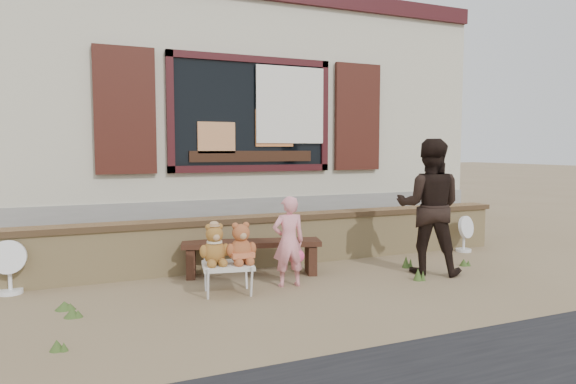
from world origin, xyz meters
name	(u,v)px	position (x,y,z in m)	size (l,w,h in m)	color
ground	(308,281)	(0.00, 0.00, 0.00)	(80.00, 80.00, 0.00)	brown
shopfront	(209,125)	(0.00, 4.49, 2.00)	(8.04, 5.13, 4.00)	#A9A289
brick_wall	(276,239)	(0.00, 1.00, 0.34)	(7.10, 0.36, 0.67)	tan
bench	(252,250)	(-0.51, 0.54, 0.31)	(1.70, 0.79, 0.43)	black
folding_chair	(228,267)	(-1.00, -0.12, 0.29)	(0.61, 0.56, 0.32)	beige
teddy_bear_left	(214,244)	(-1.14, -0.09, 0.55)	(0.32, 0.28, 0.44)	brown
teddy_bear_right	(241,242)	(-0.87, -0.14, 0.55)	(0.33, 0.29, 0.45)	brown
child	(289,241)	(-0.29, -0.08, 0.51)	(0.37, 0.24, 1.02)	pink
adult	(429,206)	(1.55, -0.21, 0.83)	(0.81, 0.63, 1.67)	black
fan_left	(9,267)	(-3.14, 0.80, 0.29)	(0.37, 0.25, 0.58)	white
fan_right	(464,234)	(2.90, 0.65, 0.27)	(0.35, 0.23, 0.54)	silver
grass_tufts	(259,289)	(-0.70, -0.24, 0.05)	(5.00, 1.32, 0.15)	#395321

